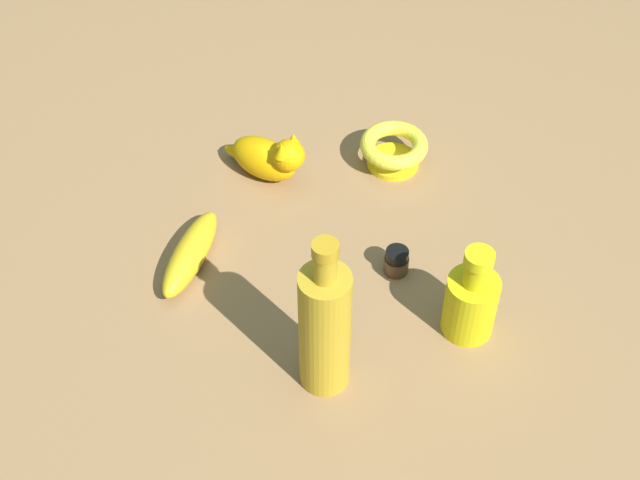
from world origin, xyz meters
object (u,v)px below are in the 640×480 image
bottle_short (471,301)px  nail_polish_jar (397,261)px  cat_figurine (269,157)px  banana (190,254)px  bowl (394,148)px  bottle_tall (325,327)px

bottle_short → nail_polish_jar: (-0.13, -0.05, -0.04)m
bottle_short → nail_polish_jar: size_ratio=3.67×
cat_figurine → banana: (0.14, -0.17, -0.02)m
bottle_short → bowl: bottle_short is taller
banana → bowl: (-0.09, 0.36, 0.01)m
bottle_short → nail_polish_jar: bearing=-159.6°
cat_figurine → bottle_short: bearing=21.9°
nail_polish_jar → bowl: (-0.21, 0.09, 0.01)m
cat_figurine → bowl: 0.20m
banana → nail_polish_jar: bearing=-75.0°
bottle_short → cat_figurine: size_ratio=1.14×
bottle_short → nail_polish_jar: 0.14m
nail_polish_jar → cat_figurine: bearing=-157.4°
nail_polish_jar → bottle_tall: bearing=-50.6°
banana → cat_figurine: bearing=-12.6°
bottle_tall → banana: bottle_tall is taller
bottle_tall → banana: size_ratio=1.51×
cat_figurine → bowl: cat_figurine is taller
bottle_tall → banana: 0.29m
cat_figurine → banana: 0.22m
bottle_tall → bowl: (-0.34, 0.25, -0.07)m
bowl → banana: bearing=-75.8°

